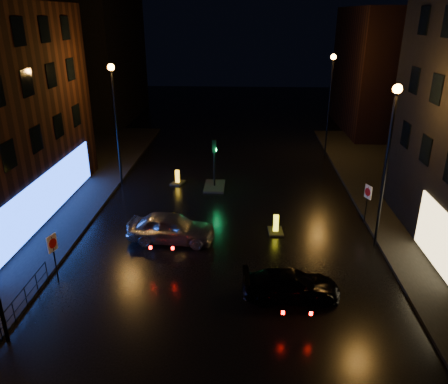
% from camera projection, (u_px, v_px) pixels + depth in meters
% --- Properties ---
extents(ground, '(120.00, 120.00, 0.00)m').
position_uv_depth(ground, '(220.00, 314.00, 17.77)').
color(ground, black).
rests_on(ground, ground).
extents(building_far_left, '(8.00, 16.00, 14.00)m').
position_uv_depth(building_far_left, '(94.00, 56.00, 48.22)').
color(building_far_left, black).
rests_on(building_far_left, ground).
extents(building_far_right, '(8.00, 14.00, 12.00)m').
position_uv_depth(building_far_right, '(385.00, 70.00, 44.39)').
color(building_far_right, black).
rests_on(building_far_right, ground).
extents(street_lamp_lfar, '(0.44, 0.44, 8.37)m').
position_uv_depth(street_lamp_lfar, '(115.00, 107.00, 28.97)').
color(street_lamp_lfar, black).
rests_on(street_lamp_lfar, ground).
extents(street_lamp_rnear, '(0.44, 0.44, 8.37)m').
position_uv_depth(street_lamp_rnear, '(389.00, 144.00, 20.85)').
color(street_lamp_rnear, black).
rests_on(street_lamp_rnear, ground).
extents(street_lamp_rfar, '(0.44, 0.44, 8.37)m').
position_uv_depth(street_lamp_rfar, '(331.00, 90.00, 35.64)').
color(street_lamp_rfar, black).
rests_on(street_lamp_rfar, ground).
extents(traffic_signal, '(1.40, 2.40, 3.45)m').
position_uv_depth(traffic_signal, '(214.00, 180.00, 30.58)').
color(traffic_signal, black).
rests_on(traffic_signal, ground).
extents(guard_railing, '(0.05, 6.04, 1.00)m').
position_uv_depth(guard_railing, '(13.00, 308.00, 16.94)').
color(guard_railing, black).
rests_on(guard_railing, ground).
extents(silver_hatchback, '(4.75, 2.22, 1.57)m').
position_uv_depth(silver_hatchback, '(171.00, 228.00, 23.18)').
color(silver_hatchback, '#AFB3B7').
rests_on(silver_hatchback, ground).
extents(dark_sedan, '(4.25, 1.92, 1.21)m').
position_uv_depth(dark_sedan, '(291.00, 285.00, 18.59)').
color(dark_sedan, black).
rests_on(dark_sedan, ground).
extents(bollard_near, '(0.87, 1.24, 1.05)m').
position_uv_depth(bollard_near, '(276.00, 229.00, 24.31)').
color(bollard_near, black).
rests_on(bollard_near, ground).
extents(bollard_far, '(1.05, 1.31, 1.01)m').
position_uv_depth(bollard_far, '(178.00, 181.00, 31.32)').
color(bollard_far, black).
rests_on(bollard_far, ground).
extents(road_sign_left, '(0.22, 0.56, 2.37)m').
position_uv_depth(road_sign_left, '(53.00, 247.00, 19.23)').
color(road_sign_left, black).
rests_on(road_sign_left, ground).
extents(road_sign_right, '(0.27, 0.56, 2.40)m').
position_uv_depth(road_sign_right, '(368.00, 195.00, 24.70)').
color(road_sign_right, black).
rests_on(road_sign_right, ground).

